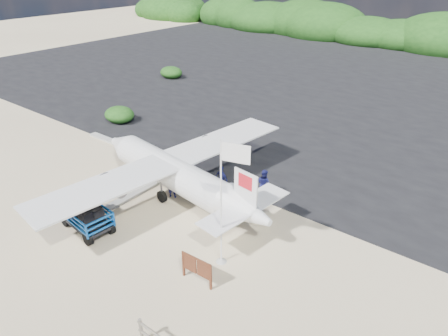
# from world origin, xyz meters

# --- Properties ---
(ground) EXTENTS (160.00, 160.00, 0.00)m
(ground) POSITION_xyz_m (0.00, 0.00, 0.00)
(ground) COLOR beige
(asphalt_apron) EXTENTS (90.00, 50.00, 0.04)m
(asphalt_apron) POSITION_xyz_m (0.00, 30.00, 0.00)
(asphalt_apron) COLOR #B2B2B2
(asphalt_apron) RESTS_ON ground
(lagoon) EXTENTS (9.00, 7.00, 0.40)m
(lagoon) POSITION_xyz_m (-9.00, 1.50, 0.00)
(lagoon) COLOR #B2B2B2
(lagoon) RESTS_ON ground
(vegetation_band) EXTENTS (124.00, 8.00, 4.40)m
(vegetation_band) POSITION_xyz_m (0.00, 55.00, 0.00)
(vegetation_band) COLOR #B2B2B2
(vegetation_band) RESTS_ON ground
(baggage_cart) EXTENTS (3.15, 2.02, 1.49)m
(baggage_cart) POSITION_xyz_m (-3.86, -2.27, 0.00)
(baggage_cart) COLOR #0B4BA7
(baggage_cart) RESTS_ON ground
(flagpole) EXTENTS (1.25, 0.79, 5.79)m
(flagpole) POSITION_xyz_m (2.68, -0.17, 0.00)
(flagpole) COLOR white
(flagpole) RESTS_ON ground
(signboard) EXTENTS (1.57, 0.22, 1.29)m
(signboard) POSITION_xyz_m (2.67, -1.75, 0.00)
(signboard) COLOR #5C2F1A
(signboard) RESTS_ON ground
(crew_a) EXTENTS (0.69, 0.58, 1.59)m
(crew_a) POSITION_xyz_m (-2.69, 2.35, 0.80)
(crew_a) COLOR navy
(crew_a) RESTS_ON ground
(crew_b) EXTENTS (0.85, 0.69, 1.62)m
(crew_b) POSITION_xyz_m (1.20, 5.49, 0.81)
(crew_b) COLOR navy
(crew_b) RESTS_ON ground
(crew_c) EXTENTS (0.91, 0.47, 1.49)m
(crew_c) POSITION_xyz_m (-1.01, 4.59, 0.75)
(crew_c) COLOR navy
(crew_c) RESTS_ON ground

